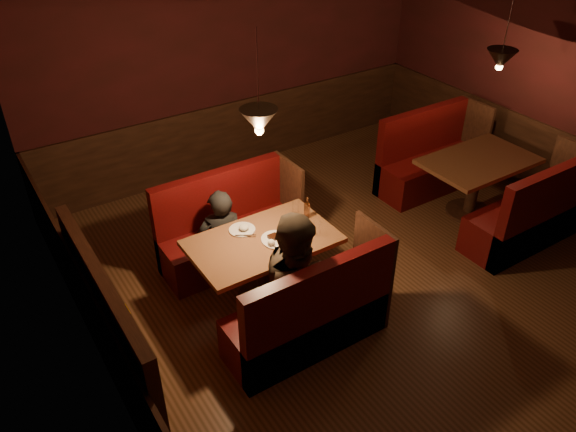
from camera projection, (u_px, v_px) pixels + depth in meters
room at (383, 215)px, 5.44m from camera, size 6.02×7.02×2.92m
main_table at (264, 253)px, 5.67m from camera, size 1.46×0.88×1.02m
main_bench_far at (229, 233)px, 6.39m from camera, size 1.60×0.57×1.09m
main_bench_near at (312, 319)px, 5.24m from camera, size 1.60×0.57×1.09m
second_table at (476, 174)px, 7.06m from camera, size 1.40×0.90×0.79m
second_bench_far at (428, 163)px, 7.79m from camera, size 1.55×0.58×1.11m
second_bench_near at (530, 220)px, 6.62m from camera, size 1.55×0.58×1.11m
diner_a at (220, 220)px, 5.99m from camera, size 0.59×0.47×1.41m
diner_b at (299, 265)px, 5.07m from camera, size 1.04×0.94×1.75m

